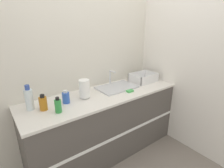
{
  "coord_description": "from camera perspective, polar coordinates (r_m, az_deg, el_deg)",
  "views": [
    {
      "loc": [
        -1.18,
        -1.43,
        1.79
      ],
      "look_at": [
        0.1,
        0.29,
        1.02
      ],
      "focal_mm": 28.0,
      "sensor_mm": 36.0,
      "label": 1
    }
  ],
  "objects": [
    {
      "name": "wall_back",
      "position": [
        2.47,
        -7.45,
        7.99
      ],
      "size": [
        4.5,
        0.06,
        2.6
      ],
      "color": "beige",
      "rests_on": "ground_plane"
    },
    {
      "name": "bottle_blue",
      "position": [
        2.08,
        -14.83,
        -4.24
      ],
      "size": [
        0.08,
        0.08,
        0.15
      ],
      "color": "#2D56B7",
      "rests_on": "counter_cabinet"
    },
    {
      "name": "bottle_amber",
      "position": [
        1.99,
        -21.57,
        -5.84
      ],
      "size": [
        0.08,
        0.08,
        0.18
      ],
      "color": "#B26B19",
      "rests_on": "counter_cabinet"
    },
    {
      "name": "counter_cabinet",
      "position": [
        2.5,
        -2.42,
        -12.7
      ],
      "size": [
        2.12,
        0.68,
        0.9
      ],
      "color": "#514C47",
      "rests_on": "ground_plane"
    },
    {
      "name": "ground_plane",
      "position": [
        2.58,
        2.26,
        -24.39
      ],
      "size": [
        12.0,
        12.0,
        0.0
      ],
      "primitive_type": "plane",
      "color": "slate"
    },
    {
      "name": "sink",
      "position": [
        2.49,
        1.47,
        -0.89
      ],
      "size": [
        0.55,
        0.36,
        0.23
      ],
      "color": "silver",
      "rests_on": "counter_cabinet"
    },
    {
      "name": "wall_right",
      "position": [
        2.91,
        15.37,
        9.2
      ],
      "size": [
        0.06,
        2.65,
        2.6
      ],
      "color": "silver",
      "rests_on": "ground_plane"
    },
    {
      "name": "dish_rack",
      "position": [
        2.79,
        10.16,
        1.72
      ],
      "size": [
        0.39,
        0.29,
        0.13
      ],
      "color": "white",
      "rests_on": "counter_cabinet"
    },
    {
      "name": "bottle_clear",
      "position": [
        2.04,
        -25.44,
        -4.45
      ],
      "size": [
        0.08,
        0.08,
        0.28
      ],
      "color": "silver",
      "rests_on": "counter_cabinet"
    },
    {
      "name": "paper_towel_roll",
      "position": [
        2.15,
        -8.96,
        -1.57
      ],
      "size": [
        0.13,
        0.13,
        0.23
      ],
      "color": "#4C4C51",
      "rests_on": "counter_cabinet"
    },
    {
      "name": "sponge",
      "position": [
        2.36,
        5.87,
        -2.27
      ],
      "size": [
        0.09,
        0.06,
        0.02
      ],
      "color": "#4CB259",
      "rests_on": "counter_cabinet"
    },
    {
      "name": "bottle_green",
      "position": [
        1.89,
        -17.2,
        -6.78
      ],
      "size": [
        0.07,
        0.07,
        0.17
      ],
      "color": "#2D8C3D",
      "rests_on": "counter_cabinet"
    }
  ]
}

